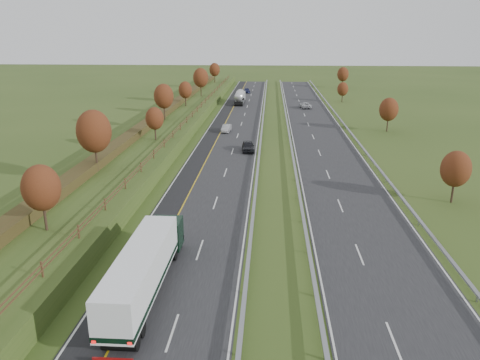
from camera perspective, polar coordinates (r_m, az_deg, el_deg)
The scene contains 19 objects.
ground at distance 83.42m, azimuth 4.15°, elevation 4.74°, with size 400.00×400.00×0.00m, color #364C1B.
near_carriageway at distance 88.60m, azimuth -1.06°, elevation 5.55°, with size 10.50×200.00×0.04m, color black.
far_carriageway at distance 88.78m, azimuth 9.66°, elevation 5.33°, with size 10.50×200.00×0.04m, color black.
hard_shoulder at distance 88.98m, azimuth -3.48°, elevation 5.58°, with size 3.00×200.00×0.04m, color black.
lane_markings at distance 88.18m, azimuth 3.10°, elevation 5.49°, with size 26.75×200.00×0.01m.
embankment_left at distance 90.40m, azimuth -9.36°, elevation 6.20°, with size 12.00×200.00×2.00m, color #364C1B.
hedge_left at distance 90.59m, azimuth -10.65°, elevation 7.15°, with size 2.20×180.00×1.10m, color #3A3918.
fence_left at distance 88.78m, azimuth -6.62°, elevation 7.24°, with size 0.12×189.06×1.20m.
median_barrier_near at distance 88.19m, azimuth 2.65°, elevation 5.87°, with size 0.32×200.00×0.71m.
median_barrier_far at distance 88.25m, azimuth 5.98°, elevation 5.80°, with size 0.32×200.00×0.71m.
outer_barrier_far at distance 89.45m, azimuth 13.39°, elevation 5.58°, with size 0.32×200.00×0.71m.
trees_left at distance 86.19m, azimuth -9.79°, elevation 9.25°, with size 6.64×164.30×7.66m.
trees_far at distance 118.60m, azimuth 14.89°, elevation 10.11°, with size 8.45×118.60×7.12m.
box_lorry at distance 34.92m, azimuth -11.48°, elevation -10.32°, with size 2.58×16.28×4.06m.
road_tanker at distance 128.33m, azimuth -0.03°, elevation 10.13°, with size 2.40×11.22×3.46m.
car_dark_near at distance 75.87m, azimuth 0.99°, elevation 4.15°, with size 1.95×4.84×1.65m, color black.
car_silver_mid at distance 91.05m, azimuth -1.67°, elevation 6.33°, with size 1.47×4.22×1.39m, color #9C9BA0.
car_small_far at distance 151.75m, azimuth 0.86°, elevation 10.83°, with size 1.78×4.38×1.27m, color #151A42.
car_oncoming at distance 121.48m, azimuth 7.97°, elevation 9.02°, with size 2.39×5.19×1.44m, color silver.
Camera 1 is at (7.27, -26.35, 18.45)m, focal length 35.00 mm.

